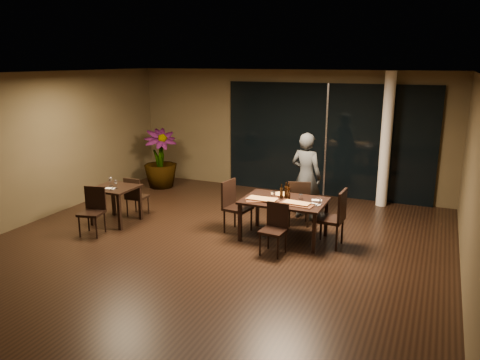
% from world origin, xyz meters
% --- Properties ---
extents(ground, '(8.00, 8.00, 0.00)m').
position_xyz_m(ground, '(0.00, 0.00, 0.00)').
color(ground, black).
rests_on(ground, ground).
extents(wall_back, '(8.00, 0.10, 3.00)m').
position_xyz_m(wall_back, '(0.00, 4.05, 1.50)').
color(wall_back, '#483D26').
rests_on(wall_back, ground).
extents(wall_front, '(8.00, 0.10, 3.00)m').
position_xyz_m(wall_front, '(0.00, -4.05, 1.50)').
color(wall_front, '#483D26').
rests_on(wall_front, ground).
extents(wall_left, '(0.10, 8.00, 3.00)m').
position_xyz_m(wall_left, '(-4.05, 0.00, 1.50)').
color(wall_left, '#483D26').
rests_on(wall_left, ground).
extents(wall_right, '(0.10, 8.00, 3.00)m').
position_xyz_m(wall_right, '(4.05, 0.00, 1.50)').
color(wall_right, '#483D26').
rests_on(wall_right, ground).
extents(ceiling, '(8.00, 8.00, 0.04)m').
position_xyz_m(ceiling, '(0.00, 0.00, 3.02)').
color(ceiling, white).
rests_on(ceiling, wall_back).
extents(window_panel, '(5.00, 0.06, 2.70)m').
position_xyz_m(window_panel, '(1.00, 3.96, 1.35)').
color(window_panel, black).
rests_on(window_panel, ground).
extents(column, '(0.24, 0.24, 3.00)m').
position_xyz_m(column, '(2.40, 3.65, 1.50)').
color(column, white).
rests_on(column, ground).
extents(main_table, '(1.50, 1.00, 0.75)m').
position_xyz_m(main_table, '(1.00, 0.80, 0.68)').
color(main_table, black).
rests_on(main_table, ground).
extents(side_table, '(0.80, 0.80, 0.75)m').
position_xyz_m(side_table, '(-2.40, 0.30, 0.62)').
color(side_table, black).
rests_on(side_table, ground).
extents(chair_main_far, '(0.55, 0.55, 0.94)m').
position_xyz_m(chair_main_far, '(1.05, 1.57, 0.52)').
color(chair_main_far, black).
rests_on(chair_main_far, ground).
extents(chair_main_near, '(0.44, 0.44, 0.87)m').
position_xyz_m(chair_main_near, '(1.07, 0.12, 0.48)').
color(chair_main_near, black).
rests_on(chair_main_near, ground).
extents(chair_main_left, '(0.52, 0.52, 1.00)m').
position_xyz_m(chair_main_left, '(-0.00, 0.80, 0.56)').
color(chair_main_left, black).
rests_on(chair_main_left, ground).
extents(chair_main_right, '(0.50, 0.50, 1.04)m').
position_xyz_m(chair_main_right, '(1.93, 0.80, 0.58)').
color(chair_main_right, black).
rests_on(chair_main_right, ground).
extents(chair_side_far, '(0.41, 0.41, 0.84)m').
position_xyz_m(chair_side_far, '(-2.28, 0.78, 0.47)').
color(chair_side_far, black).
rests_on(chair_side_far, ground).
extents(chair_side_near, '(0.50, 0.50, 0.90)m').
position_xyz_m(chair_side_near, '(-2.40, -0.38, 0.50)').
color(chair_side_near, black).
rests_on(chair_side_near, ground).
extents(diner, '(0.69, 0.53, 1.81)m').
position_xyz_m(diner, '(1.05, 2.06, 0.91)').
color(diner, '#2A2D2E').
rests_on(diner, ground).
extents(potted_plant, '(1.16, 1.16, 1.51)m').
position_xyz_m(potted_plant, '(-3.07, 2.99, 0.75)').
color(potted_plant, '#1B4717').
rests_on(potted_plant, ground).
extents(pizza_board_left, '(0.67, 0.56, 0.01)m').
position_xyz_m(pizza_board_left, '(0.65, 0.60, 0.76)').
color(pizza_board_left, '#432315').
rests_on(pizza_board_left, main_table).
extents(pizza_board_right, '(0.65, 0.38, 0.01)m').
position_xyz_m(pizza_board_right, '(1.29, 0.61, 0.76)').
color(pizza_board_right, '#462516').
rests_on(pizza_board_right, main_table).
extents(oblong_pizza_left, '(0.52, 0.25, 0.02)m').
position_xyz_m(oblong_pizza_left, '(0.65, 0.60, 0.77)').
color(oblong_pizza_left, maroon).
rests_on(oblong_pizza_left, pizza_board_left).
extents(oblong_pizza_right, '(0.46, 0.24, 0.02)m').
position_xyz_m(oblong_pizza_right, '(1.29, 0.61, 0.77)').
color(oblong_pizza_right, '#670E09').
rests_on(oblong_pizza_right, pizza_board_right).
extents(round_pizza, '(0.30, 0.30, 0.01)m').
position_xyz_m(round_pizza, '(0.86, 1.10, 0.76)').
color(round_pizza, red).
rests_on(round_pizza, main_table).
extents(bottle_a, '(0.06, 0.06, 0.27)m').
position_xyz_m(bottle_a, '(0.92, 0.87, 0.88)').
color(bottle_a, black).
rests_on(bottle_a, main_table).
extents(bottle_b, '(0.07, 0.07, 0.31)m').
position_xyz_m(bottle_b, '(1.06, 0.85, 0.90)').
color(bottle_b, black).
rests_on(bottle_b, main_table).
extents(bottle_c, '(0.06, 0.06, 0.29)m').
position_xyz_m(bottle_c, '(0.99, 0.94, 0.90)').
color(bottle_c, black).
rests_on(bottle_c, main_table).
extents(tumbler_left, '(0.08, 0.08, 0.10)m').
position_xyz_m(tumbler_left, '(0.75, 0.90, 0.80)').
color(tumbler_left, white).
rests_on(tumbler_left, main_table).
extents(tumbler_right, '(0.08, 0.08, 0.09)m').
position_xyz_m(tumbler_right, '(1.26, 0.96, 0.80)').
color(tumbler_right, white).
rests_on(tumbler_right, main_table).
extents(napkin_near, '(0.20, 0.15, 0.01)m').
position_xyz_m(napkin_near, '(1.59, 0.72, 0.76)').
color(napkin_near, white).
rests_on(napkin_near, main_table).
extents(napkin_far, '(0.20, 0.13, 0.01)m').
position_xyz_m(napkin_far, '(1.56, 0.97, 0.76)').
color(napkin_far, white).
rests_on(napkin_far, main_table).
extents(wine_glass_a, '(0.08, 0.08, 0.18)m').
position_xyz_m(wine_glass_a, '(-2.53, 0.34, 0.84)').
color(wine_glass_a, white).
rests_on(wine_glass_a, side_table).
extents(wine_glass_b, '(0.07, 0.07, 0.17)m').
position_xyz_m(wine_glass_b, '(-2.31, 0.21, 0.83)').
color(wine_glass_b, white).
rests_on(wine_glass_b, side_table).
extents(side_napkin, '(0.20, 0.15, 0.01)m').
position_xyz_m(side_napkin, '(-2.39, 0.13, 0.76)').
color(side_napkin, white).
rests_on(side_napkin, side_table).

